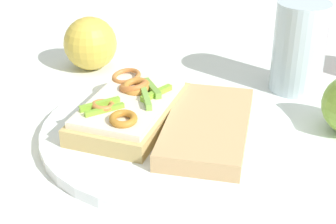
# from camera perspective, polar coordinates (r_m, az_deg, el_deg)

# --- Properties ---
(ground_plane) EXTENTS (2.00, 2.00, 0.00)m
(ground_plane) POSITION_cam_1_polar(r_m,az_deg,el_deg) (0.60, 0.00, -2.77)
(ground_plane) COLOR silver
(ground_plane) RESTS_ON ground
(plate) EXTENTS (0.30, 0.30, 0.01)m
(plate) POSITION_cam_1_polar(r_m,az_deg,el_deg) (0.60, 0.00, -2.24)
(plate) COLOR white
(plate) RESTS_ON ground_plane
(sandwich) EXTENTS (0.12, 0.17, 0.04)m
(sandwich) POSITION_cam_1_polar(r_m,az_deg,el_deg) (0.60, -4.25, 0.42)
(sandwich) COLOR tan
(sandwich) RESTS_ON plate
(bread_slice_side) EXTENTS (0.13, 0.19, 0.02)m
(bread_slice_side) POSITION_cam_1_polar(r_m,az_deg,el_deg) (0.58, 4.44, -1.62)
(bread_slice_side) COLOR tan
(bread_slice_side) RESTS_ON plate
(apple_0) EXTENTS (0.11, 0.11, 0.08)m
(apple_0) POSITION_cam_1_polar(r_m,az_deg,el_deg) (0.77, -8.70, 7.61)
(apple_0) COLOR gold
(apple_0) RESTS_ON ground_plane
(drinking_glass) EXTENTS (0.07, 0.07, 0.12)m
(drinking_glass) POSITION_cam_1_polar(r_m,az_deg,el_deg) (0.71, 14.49, 7.03)
(drinking_glass) COLOR silver
(drinking_glass) RESTS_ON ground_plane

